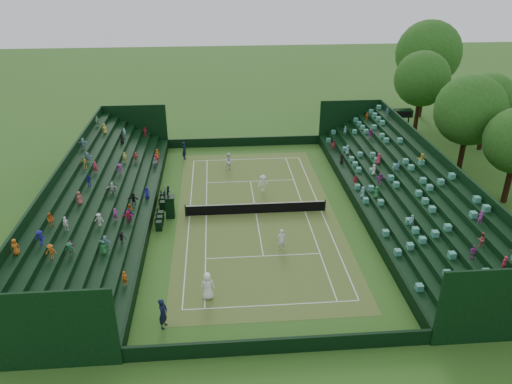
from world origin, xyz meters
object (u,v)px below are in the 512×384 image
Objects in this scene: umpire_chair at (170,204)px; player_near_east at (281,239)px; tennis_net at (256,208)px; player_near_west at (208,286)px; player_far_east at (263,183)px; player_far_west at (229,162)px.

player_near_east is at bearing -33.70° from umpire_chair.
tennis_net is 11.52m from player_near_west.
player_far_east is at bearing 76.89° from tennis_net.
player_far_east reaches higher than tennis_net.
player_near_east is at bearing -115.59° from player_far_east.
player_near_east is at bearing -141.68° from player_near_west.
player_far_west reaches higher than tennis_net.
tennis_net is 9.50m from player_far_west.
tennis_net is 4.17× the size of umpire_chair.
player_near_west reaches higher than player_near_east.
player_near_west is at bearing 39.19° from player_near_east.
tennis_net is 6.87× the size of player_near_east.
player_near_east is (5.29, 5.23, -0.08)m from player_near_west.
umpire_chair is at bearing -39.19° from player_near_east.
tennis_net is at bearing -94.73° from player_far_west.
player_far_west is (-3.28, 14.91, 0.03)m from player_near_east.
player_far_west reaches higher than player_far_east.
player_far_west is 1.11× the size of player_far_east.
player_near_west is 1.05× the size of player_far_west.
umpire_chair reaches higher than player_near_east.
player_far_west is at bearing 91.24° from player_far_east.
player_near_east is 0.96× the size of player_far_west.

